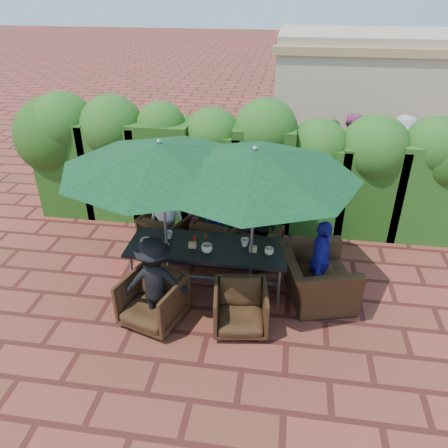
# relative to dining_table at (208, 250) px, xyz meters

# --- Properties ---
(ground) EXTENTS (80.00, 80.00, 0.00)m
(ground) POSITION_rel_dining_table_xyz_m (0.20, -0.04, -0.68)
(ground) COLOR maroon
(ground) RESTS_ON ground
(dining_table) EXTENTS (2.50, 0.90, 0.75)m
(dining_table) POSITION_rel_dining_table_xyz_m (0.00, 0.00, 0.00)
(dining_table) COLOR black
(dining_table) RESTS_ON ground
(umbrella_left) EXTENTS (2.95, 2.95, 2.46)m
(umbrella_left) POSITION_rel_dining_table_xyz_m (-0.66, 0.00, 1.54)
(umbrella_left) COLOR gray
(umbrella_left) RESTS_ON ground
(umbrella_right) EXTENTS (2.98, 2.98, 2.46)m
(umbrella_right) POSITION_rel_dining_table_xyz_m (0.69, -0.07, 1.54)
(umbrella_right) COLOR gray
(umbrella_right) RESTS_ON ground
(chair_far_left) EXTENTS (1.00, 0.97, 0.79)m
(chair_far_left) POSITION_rel_dining_table_xyz_m (-0.95, 0.97, -0.28)
(chair_far_left) COLOR black
(chair_far_left) RESTS_ON ground
(chair_far_mid) EXTENTS (0.98, 0.95, 0.82)m
(chair_far_mid) POSITION_rel_dining_table_xyz_m (0.04, 0.98, -0.27)
(chair_far_mid) COLOR black
(chair_far_mid) RESTS_ON ground
(chair_far_right) EXTENTS (0.85, 0.83, 0.70)m
(chair_far_right) POSITION_rel_dining_table_xyz_m (0.75, 0.88, -0.32)
(chair_far_right) COLOR black
(chair_far_right) RESTS_ON ground
(chair_near_left) EXTENTS (0.98, 0.95, 0.82)m
(chair_near_left) POSITION_rel_dining_table_xyz_m (-0.63, -0.96, -0.27)
(chair_near_left) COLOR black
(chair_near_left) RESTS_ON ground
(chair_near_right) EXTENTS (0.83, 0.79, 0.77)m
(chair_near_right) POSITION_rel_dining_table_xyz_m (0.64, -0.91, -0.29)
(chair_near_right) COLOR black
(chair_near_right) RESTS_ON ground
(chair_end_right) EXTENTS (1.04, 1.33, 1.03)m
(chair_end_right) POSITION_rel_dining_table_xyz_m (1.73, -0.05, -0.16)
(chair_end_right) COLOR black
(chair_end_right) RESTS_ON ground
(adult_far_left) EXTENTS (0.67, 0.42, 1.32)m
(adult_far_left) POSITION_rel_dining_table_xyz_m (-0.91, 0.92, -0.01)
(adult_far_left) COLOR silver
(adult_far_left) RESTS_ON ground
(adult_far_mid) EXTENTS (0.55, 0.51, 1.22)m
(adult_far_mid) POSITION_rel_dining_table_xyz_m (-0.03, 0.98, -0.06)
(adult_far_mid) COLOR #1C1A92
(adult_far_mid) RESTS_ON ground
(adult_far_right) EXTENTS (0.66, 0.55, 1.18)m
(adult_far_right) POSITION_rel_dining_table_xyz_m (0.77, 0.99, -0.09)
(adult_far_right) COLOR black
(adult_far_right) RESTS_ON ground
(adult_near_left) EXTENTS (0.94, 0.54, 1.39)m
(adult_near_left) POSITION_rel_dining_table_xyz_m (-0.57, -0.94, 0.02)
(adult_near_left) COLOR black
(adult_near_left) RESTS_ON ground
(adult_end_right) EXTENTS (0.50, 0.84, 1.36)m
(adult_end_right) POSITION_rel_dining_table_xyz_m (1.74, -0.06, 0.01)
(adult_end_right) COLOR #1C1A92
(adult_end_right) RESTS_ON ground
(child_left) EXTENTS (0.36, 0.33, 0.81)m
(child_left) POSITION_rel_dining_table_xyz_m (-0.51, 1.08, -0.27)
(child_left) COLOR #BF4387
(child_left) RESTS_ON ground
(child_right) EXTENTS (0.34, 0.29, 0.87)m
(child_right) POSITION_rel_dining_table_xyz_m (0.52, 0.99, -0.24)
(child_right) COLOR #814698
(child_right) RESTS_ON ground
(pedestrian_a) EXTENTS (1.64, 1.03, 1.65)m
(pedestrian_a) POSITION_rel_dining_table_xyz_m (2.08, 4.22, 0.15)
(pedestrian_a) COLOR #24873D
(pedestrian_a) RESTS_ON ground
(pedestrian_b) EXTENTS (0.90, 0.59, 1.80)m
(pedestrian_b) POSITION_rel_dining_table_xyz_m (2.50, 4.25, 0.22)
(pedestrian_b) COLOR #BF4387
(pedestrian_b) RESTS_ON ground
(pedestrian_c) EXTENTS (1.16, 1.22, 1.81)m
(pedestrian_c) POSITION_rel_dining_table_xyz_m (3.65, 4.20, 0.23)
(pedestrian_c) COLOR #9C9DA4
(pedestrian_c) RESTS_ON ground
(cup_a) EXTENTS (0.18, 0.18, 0.14)m
(cup_a) POSITION_rel_dining_table_xyz_m (-0.94, -0.15, 0.14)
(cup_a) COLOR beige
(cup_a) RESTS_ON dining_table
(cup_b) EXTENTS (0.13, 0.13, 0.12)m
(cup_b) POSITION_rel_dining_table_xyz_m (-0.66, 0.15, 0.13)
(cup_b) COLOR beige
(cup_b) RESTS_ON dining_table
(cup_c) EXTENTS (0.17, 0.17, 0.14)m
(cup_c) POSITION_rel_dining_table_xyz_m (0.02, -0.16, 0.14)
(cup_c) COLOR beige
(cup_c) RESTS_ON dining_table
(cup_d) EXTENTS (0.13, 0.13, 0.12)m
(cup_d) POSITION_rel_dining_table_xyz_m (0.57, 0.11, 0.14)
(cup_d) COLOR beige
(cup_d) RESTS_ON dining_table
(cup_e) EXTENTS (0.14, 0.14, 0.11)m
(cup_e) POSITION_rel_dining_table_xyz_m (0.97, -0.08, 0.13)
(cup_e) COLOR beige
(cup_e) RESTS_ON dining_table
(ketchup_bottle) EXTENTS (0.04, 0.04, 0.17)m
(ketchup_bottle) POSITION_rel_dining_table_xyz_m (-0.20, 0.02, 0.16)
(ketchup_bottle) COLOR #B20C0A
(ketchup_bottle) RESTS_ON dining_table
(sauce_bottle) EXTENTS (0.04, 0.04, 0.17)m
(sauce_bottle) POSITION_rel_dining_table_xyz_m (-0.04, 0.07, 0.16)
(sauce_bottle) COLOR #4C230C
(sauce_bottle) RESTS_ON dining_table
(serving_tray) EXTENTS (0.35, 0.25, 0.02)m
(serving_tray) POSITION_rel_dining_table_xyz_m (-0.78, -0.13, 0.08)
(serving_tray) COLOR #936F47
(serving_tray) RESTS_ON dining_table
(number_block_left) EXTENTS (0.12, 0.06, 0.10)m
(number_block_left) POSITION_rel_dining_table_xyz_m (-0.22, -0.07, 0.12)
(number_block_left) COLOR tan
(number_block_left) RESTS_ON dining_table
(number_block_right) EXTENTS (0.12, 0.06, 0.10)m
(number_block_right) POSITION_rel_dining_table_xyz_m (0.72, -0.04, 0.12)
(number_block_right) COLOR tan
(number_block_right) RESTS_ON dining_table
(hedge_wall) EXTENTS (9.10, 1.60, 2.54)m
(hedge_wall) POSITION_rel_dining_table_xyz_m (-0.00, 2.28, 0.70)
(hedge_wall) COLOR #1A3C10
(hedge_wall) RESTS_ON ground
(building) EXTENTS (6.20, 3.08, 3.20)m
(building) POSITION_rel_dining_table_xyz_m (3.70, 6.96, 0.93)
(building) COLOR beige
(building) RESTS_ON ground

